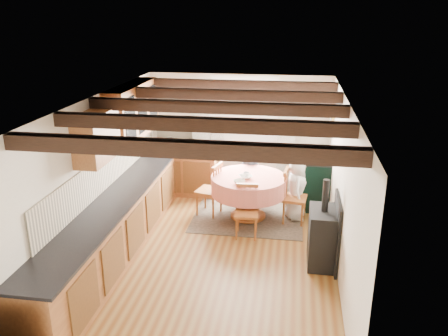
% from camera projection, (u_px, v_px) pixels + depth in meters
% --- Properties ---
extents(floor, '(3.60, 5.50, 0.00)m').
position_uv_depth(floor, '(216.00, 255.00, 7.07)').
color(floor, olive).
rests_on(floor, ground).
extents(ceiling, '(3.60, 5.50, 0.00)m').
position_uv_depth(ceiling, '(215.00, 101.00, 6.28)').
color(ceiling, white).
rests_on(ceiling, ground).
extents(wall_back, '(3.60, 0.00, 2.40)m').
position_uv_depth(wall_back, '(239.00, 134.00, 9.24)').
color(wall_back, silver).
rests_on(wall_back, ground).
extents(wall_front, '(3.60, 0.00, 2.40)m').
position_uv_depth(wall_front, '(163.00, 291.00, 4.11)').
color(wall_front, silver).
rests_on(wall_front, ground).
extents(wall_left, '(0.00, 5.50, 2.40)m').
position_uv_depth(wall_left, '(98.00, 176.00, 6.94)').
color(wall_left, silver).
rests_on(wall_left, ground).
extents(wall_right, '(0.00, 5.50, 2.40)m').
position_uv_depth(wall_right, '(342.00, 190.00, 6.41)').
color(wall_right, silver).
rests_on(wall_right, ground).
extents(beam_a, '(3.60, 0.16, 0.16)m').
position_uv_depth(beam_a, '(179.00, 149.00, 4.44)').
color(beam_a, black).
rests_on(beam_a, ceiling).
extents(beam_b, '(3.60, 0.16, 0.16)m').
position_uv_depth(beam_b, '(200.00, 124.00, 5.38)').
color(beam_b, black).
rests_on(beam_b, ceiling).
extents(beam_c, '(3.60, 0.16, 0.16)m').
position_uv_depth(beam_c, '(215.00, 107.00, 6.31)').
color(beam_c, black).
rests_on(beam_c, ceiling).
extents(beam_d, '(3.60, 0.16, 0.16)m').
position_uv_depth(beam_d, '(226.00, 95.00, 7.24)').
color(beam_d, black).
rests_on(beam_d, ceiling).
extents(beam_e, '(3.60, 0.16, 0.16)m').
position_uv_depth(beam_e, '(234.00, 85.00, 8.18)').
color(beam_e, black).
rests_on(beam_e, ceiling).
extents(splash_left, '(0.02, 4.50, 0.55)m').
position_uv_depth(splash_left, '(107.00, 170.00, 7.21)').
color(splash_left, beige).
rests_on(splash_left, wall_left).
extents(splash_back, '(1.40, 0.02, 0.55)m').
position_uv_depth(splash_back, '(190.00, 133.00, 9.37)').
color(splash_back, beige).
rests_on(splash_back, wall_back).
extents(base_cabinet_left, '(0.60, 5.30, 0.88)m').
position_uv_depth(base_cabinet_left, '(121.00, 223.00, 7.14)').
color(base_cabinet_left, '#9E6031').
rests_on(base_cabinet_left, floor).
extents(base_cabinet_back, '(1.30, 0.60, 0.88)m').
position_uv_depth(base_cabinet_back, '(186.00, 172.00, 9.36)').
color(base_cabinet_back, '#9E6031').
rests_on(base_cabinet_back, floor).
extents(worktop_left, '(0.64, 5.30, 0.04)m').
position_uv_depth(worktop_left, '(120.00, 196.00, 6.99)').
color(worktop_left, black).
rests_on(worktop_left, base_cabinet_left).
extents(worktop_back, '(1.30, 0.64, 0.04)m').
position_uv_depth(worktop_back, '(185.00, 151.00, 9.19)').
color(worktop_back, black).
rests_on(worktop_back, base_cabinet_back).
extents(wall_cabinet_glass, '(0.34, 1.80, 0.90)m').
position_uv_depth(wall_cabinet_glass, '(133.00, 111.00, 7.78)').
color(wall_cabinet_glass, '#9E6031').
rests_on(wall_cabinet_glass, wall_left).
extents(wall_cabinet_solid, '(0.34, 0.90, 0.70)m').
position_uv_depth(wall_cabinet_solid, '(97.00, 137.00, 6.40)').
color(wall_cabinet_solid, '#9E6031').
rests_on(wall_cabinet_solid, wall_left).
extents(window_frame, '(1.34, 0.03, 1.54)m').
position_uv_depth(window_frame, '(244.00, 115.00, 9.08)').
color(window_frame, white).
rests_on(window_frame, wall_back).
extents(window_pane, '(1.20, 0.01, 1.40)m').
position_uv_depth(window_pane, '(244.00, 115.00, 9.08)').
color(window_pane, white).
rests_on(window_pane, wall_back).
extents(curtain_left, '(0.35, 0.10, 2.10)m').
position_uv_depth(curtain_left, '(202.00, 139.00, 9.29)').
color(curtain_left, white).
rests_on(curtain_left, wall_back).
extents(curtain_right, '(0.35, 0.10, 2.10)m').
position_uv_depth(curtain_right, '(286.00, 142.00, 9.04)').
color(curtain_right, white).
rests_on(curtain_right, wall_back).
extents(curtain_rod, '(2.00, 0.03, 0.03)m').
position_uv_depth(curtain_rod, '(244.00, 85.00, 8.80)').
color(curtain_rod, black).
rests_on(curtain_rod, wall_back).
extents(wall_picture, '(0.04, 0.50, 0.60)m').
position_uv_depth(wall_picture, '(332.00, 118.00, 8.40)').
color(wall_picture, gold).
rests_on(wall_picture, wall_right).
extents(wall_plate, '(0.30, 0.02, 0.30)m').
position_uv_depth(wall_plate, '(293.00, 112.00, 8.89)').
color(wall_plate, silver).
rests_on(wall_plate, wall_back).
extents(rug, '(1.97, 1.53, 0.01)m').
position_uv_depth(rug, '(248.00, 217.00, 8.33)').
color(rug, '#29231D').
rests_on(rug, floor).
extents(dining_table, '(1.33, 1.33, 0.80)m').
position_uv_depth(dining_table, '(248.00, 197.00, 8.20)').
color(dining_table, '#E3685E').
rests_on(dining_table, floor).
extents(chair_near, '(0.40, 0.42, 0.89)m').
position_uv_depth(chair_near, '(247.00, 212.00, 7.51)').
color(chair_near, '#9C4E26').
rests_on(chair_near, floor).
extents(chair_left, '(0.54, 0.52, 0.99)m').
position_uv_depth(chair_left, '(209.00, 189.00, 8.34)').
color(chair_left, '#9C4E26').
rests_on(chair_left, floor).
extents(chair_right, '(0.49, 0.47, 0.98)m').
position_uv_depth(chair_right, '(295.00, 196.00, 8.02)').
color(chair_right, '#9C4E26').
rests_on(chair_right, floor).
extents(aga_range, '(0.68, 1.06, 0.97)m').
position_uv_depth(aga_range, '(311.00, 179.00, 8.82)').
color(aga_range, black).
rests_on(aga_range, floor).
extents(cast_iron_stove, '(0.40, 0.66, 1.33)m').
position_uv_depth(cast_iron_stove, '(323.00, 223.00, 6.64)').
color(cast_iron_stove, black).
rests_on(cast_iron_stove, floor).
extents(child_far, '(0.41, 0.27, 1.10)m').
position_uv_depth(child_far, '(250.00, 176.00, 8.82)').
color(child_far, '#2C333F').
rests_on(child_far, floor).
extents(child_right, '(0.40, 0.59, 1.16)m').
position_uv_depth(child_right, '(296.00, 188.00, 8.15)').
color(child_right, white).
rests_on(child_right, floor).
extents(bowl_a, '(0.31, 0.31, 0.06)m').
position_uv_depth(bowl_a, '(246.00, 177.00, 7.97)').
color(bowl_a, silver).
rests_on(bowl_a, dining_table).
extents(bowl_b, '(0.28, 0.28, 0.06)m').
position_uv_depth(bowl_b, '(239.00, 182.00, 7.73)').
color(bowl_b, silver).
rests_on(bowl_b, dining_table).
extents(cup, '(0.13, 0.13, 0.10)m').
position_uv_depth(cup, '(246.00, 175.00, 7.99)').
color(cup, silver).
rests_on(cup, dining_table).
extents(canister_tall, '(0.14, 0.14, 0.24)m').
position_uv_depth(canister_tall, '(169.00, 144.00, 9.16)').
color(canister_tall, '#262628').
rests_on(canister_tall, worktop_back).
extents(canister_wide, '(0.19, 0.19, 0.21)m').
position_uv_depth(canister_wide, '(191.00, 145.00, 9.17)').
color(canister_wide, '#262628').
rests_on(canister_wide, worktop_back).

